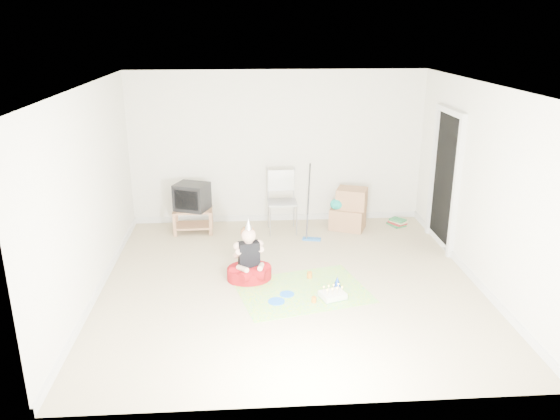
{
  "coord_description": "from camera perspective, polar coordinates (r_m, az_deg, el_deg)",
  "views": [
    {
      "loc": [
        -0.58,
        -6.6,
        3.3
      ],
      "look_at": [
        -0.1,
        0.4,
        0.9
      ],
      "focal_mm": 35.0,
      "sensor_mm": 36.0,
      "label": 1
    }
  ],
  "objects": [
    {
      "name": "orange_cup_far",
      "position": [
        6.9,
        3.57,
        -9.34
      ],
      "size": [
        0.08,
        0.08,
        0.07
      ],
      "primitive_type": "cylinder",
      "rotation": [
        0.0,
        0.0,
        0.39
      ],
      "color": "orange",
      "rests_on": "party_mat"
    },
    {
      "name": "folding_chair",
      "position": [
        8.99,
        0.24,
        0.8
      ],
      "size": [
        0.49,
        0.46,
        1.05
      ],
      "color": "#9B9AA0",
      "rests_on": "ground"
    },
    {
      "name": "blue_party_hat",
      "position": [
        7.25,
        6.0,
        -7.49
      ],
      "size": [
        0.13,
        0.13,
        0.17
      ],
      "primitive_type": "cone",
      "rotation": [
        0.0,
        0.0,
        0.16
      ],
      "color": "blue",
      "rests_on": "party_mat"
    },
    {
      "name": "ground",
      "position": [
        7.4,
        0.99,
        -7.6
      ],
      "size": [
        5.0,
        5.0,
        0.0
      ],
      "primitive_type": "plane",
      "color": "tan",
      "rests_on": "ground"
    },
    {
      "name": "crt_tv",
      "position": [
        9.04,
        -9.18,
        1.39
      ],
      "size": [
        0.63,
        0.58,
        0.44
      ],
      "primitive_type": "cube",
      "rotation": [
        0.0,
        0.0,
        -0.38
      ],
      "color": "black",
      "rests_on": "tv_stand"
    },
    {
      "name": "orange_cup_near",
      "position": [
        7.51,
        3.1,
        -6.8
      ],
      "size": [
        0.1,
        0.1,
        0.08
      ],
      "primitive_type": "cylinder",
      "rotation": [
        0.0,
        0.0,
        0.47
      ],
      "color": "orange",
      "rests_on": "party_mat"
    },
    {
      "name": "cardboard_boxes",
      "position": [
        9.25,
        7.2,
        0.04
      ],
      "size": [
        0.69,
        0.61,
        0.7
      ],
      "color": "#A3734F",
      "rests_on": "ground"
    },
    {
      "name": "blue_plate_near",
      "position": [
        7.08,
        0.74,
        -8.78
      ],
      "size": [
        0.21,
        0.21,
        0.01
      ],
      "primitive_type": "cylinder",
      "rotation": [
        0.0,
        0.0,
        -0.1
      ],
      "color": "blue",
      "rests_on": "party_mat"
    },
    {
      "name": "party_mat",
      "position": [
        7.18,
        2.36,
        -8.44
      ],
      "size": [
        1.86,
        1.54,
        0.01
      ],
      "primitive_type": "cube",
      "rotation": [
        0.0,
        0.0,
        0.25
      ],
      "color": "#F1327C",
      "rests_on": "ground"
    },
    {
      "name": "floor_mop",
      "position": [
        8.72,
        3.36,
        -1.55
      ],
      "size": [
        0.31,
        0.39,
        1.18
      ],
      "color": "#2364B3",
      "rests_on": "ground"
    },
    {
      "name": "seated_woman",
      "position": [
        7.44,
        -3.24,
        -5.85
      ],
      "size": [
        0.72,
        0.72,
        0.88
      ],
      "color": "maroon",
      "rests_on": "ground"
    },
    {
      "name": "birthday_cake",
      "position": [
        7.01,
        5.52,
        -8.89
      ],
      "size": [
        0.36,
        0.32,
        0.14
      ],
      "color": "silver",
      "rests_on": "party_mat"
    },
    {
      "name": "blue_plate_far",
      "position": [
        6.91,
        -0.38,
        -9.52
      ],
      "size": [
        0.23,
        0.23,
        0.01
      ],
      "primitive_type": "cylinder",
      "rotation": [
        0.0,
        0.0,
        -0.08
      ],
      "color": "blue",
      "rests_on": "party_mat"
    },
    {
      "name": "tv_stand",
      "position": [
        9.16,
        -9.06,
        -0.86
      ],
      "size": [
        0.65,
        0.41,
        0.4
      ],
      "color": "#9B6946",
      "rests_on": "ground"
    },
    {
      "name": "doorway_recess",
      "position": [
        8.68,
        16.89,
        2.86
      ],
      "size": [
        0.02,
        0.9,
        2.05
      ],
      "primitive_type": "cube",
      "color": "black",
      "rests_on": "ground"
    },
    {
      "name": "book_pile",
      "position": [
        9.63,
        12.14,
        -1.23
      ],
      "size": [
        0.31,
        0.34,
        0.12
      ],
      "color": "#277540",
      "rests_on": "ground"
    }
  ]
}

